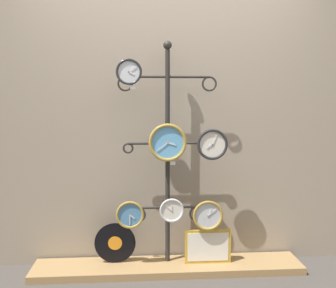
# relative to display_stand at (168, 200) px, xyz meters

# --- Properties ---
(shop_wall) EXTENTS (4.40, 0.04, 2.80)m
(shop_wall) POSITION_rel_display_stand_xyz_m (0.00, 0.16, 0.82)
(shop_wall) COLOR gray
(shop_wall) RESTS_ON ground_plane
(low_shelf) EXTENTS (2.20, 0.36, 0.06)m
(low_shelf) POSITION_rel_display_stand_xyz_m (0.00, -0.06, -0.55)
(low_shelf) COLOR #9E7A4C
(low_shelf) RESTS_ON ground_plane
(display_stand) EXTENTS (0.80, 0.43, 1.86)m
(display_stand) POSITION_rel_display_stand_xyz_m (0.00, 0.00, 0.00)
(display_stand) COLOR #282623
(display_stand) RESTS_ON ground_plane
(clock_top_left) EXTENTS (0.20, 0.04, 0.20)m
(clock_top_left) POSITION_rel_display_stand_xyz_m (-0.30, -0.10, 1.03)
(clock_top_left) COLOR silver
(clock_middle_center) EXTENTS (0.30, 0.04, 0.30)m
(clock_middle_center) POSITION_rel_display_stand_xyz_m (-0.01, -0.10, 0.49)
(clock_middle_center) COLOR #60A8DB
(clock_middle_right) EXTENTS (0.25, 0.04, 0.25)m
(clock_middle_right) POSITION_rel_display_stand_xyz_m (0.35, -0.08, 0.47)
(clock_middle_right) COLOR silver
(clock_bottom_left) EXTENTS (0.22, 0.04, 0.22)m
(clock_bottom_left) POSITION_rel_display_stand_xyz_m (-0.31, -0.10, -0.09)
(clock_bottom_left) COLOR #4C84B2
(clock_bottom_center) EXTENTS (0.20, 0.04, 0.20)m
(clock_bottom_center) POSITION_rel_display_stand_xyz_m (0.03, -0.10, -0.06)
(clock_bottom_center) COLOR silver
(clock_bottom_right) EXTENTS (0.25, 0.04, 0.25)m
(clock_bottom_right) POSITION_rel_display_stand_xyz_m (0.32, -0.11, -0.11)
(clock_bottom_right) COLOR silver
(vinyl_record) EXTENTS (0.34, 0.01, 0.34)m
(vinyl_record) POSITION_rel_display_stand_xyz_m (-0.43, -0.01, -0.35)
(vinyl_record) COLOR black
(vinyl_record) RESTS_ON low_shelf
(picture_frame) EXTENTS (0.38, 0.02, 0.28)m
(picture_frame) POSITION_rel_display_stand_xyz_m (0.33, -0.07, -0.38)
(picture_frame) COLOR gold
(picture_frame) RESTS_ON low_shelf
(price_tag_upper) EXTENTS (0.04, 0.00, 0.03)m
(price_tag_upper) POSITION_rel_display_stand_xyz_m (-0.28, -0.11, 0.91)
(price_tag_upper) COLOR white
(price_tag_mid) EXTENTS (0.04, 0.00, 0.03)m
(price_tag_mid) POSITION_rel_display_stand_xyz_m (0.03, -0.10, 0.32)
(price_tag_mid) COLOR white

